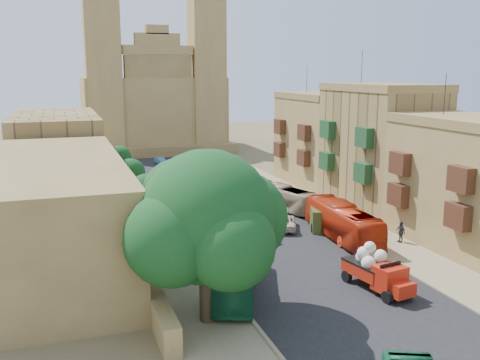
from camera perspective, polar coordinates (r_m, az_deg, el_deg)
ground at (r=34.43m, az=14.50°, el=-14.82°), size 260.00×260.00×0.00m
road_surface at (r=60.17m, az=-1.22°, el=-3.01°), size 14.00×140.00×0.01m
sidewalk_east at (r=63.58m, az=6.98°, el=-2.31°), size 5.00×140.00×0.01m
sidewalk_west at (r=58.13m, az=-10.21°, el=-3.72°), size 5.00×140.00×0.01m
kerb_east at (r=62.55m, az=4.91°, el=-2.44°), size 0.25×140.00×0.12m
kerb_west at (r=58.51m, az=-7.79°, el=-3.48°), size 0.25×140.00×0.12m
townhouse_b at (r=50.42m, az=23.26°, el=-0.21°), size 9.00×14.00×14.90m
townhouse_c at (r=61.17m, az=14.64°, el=3.45°), size 9.00×14.00×17.40m
townhouse_d at (r=73.25m, az=8.62°, el=4.36°), size 9.00×14.00×15.90m
west_wall at (r=47.98m, az=-11.99°, el=-5.93°), size 1.00×40.00×1.80m
west_building_low at (r=44.92m, az=-18.85°, el=-3.13°), size 10.00×28.00×8.40m
west_building_mid at (r=70.31m, az=-18.96°, el=2.62°), size 10.00×22.00×10.00m
church at (r=105.80m, az=-9.27°, el=8.31°), size 28.00×22.50×36.30m
ficus_tree at (r=31.89m, az=-3.36°, el=-4.45°), size 10.66×9.81×10.66m
street_tree_a at (r=40.06m, az=-7.19°, el=-5.56°), size 3.28×3.28×5.04m
street_tree_b at (r=51.39m, az=-9.90°, el=-1.37°), size 3.66×3.66×5.63m
street_tree_c at (r=63.10m, az=-11.59°, el=0.70°), size 3.42×3.42×5.26m
street_tree_d at (r=74.86m, az=-12.76°, el=2.30°), size 3.39×3.39×5.21m
red_truck at (r=39.04m, az=14.43°, el=-9.29°), size 3.03×5.86×3.28m
olive_pickup at (r=53.35m, az=8.70°, el=-3.88°), size 3.96×5.68×2.15m
bus_green_north at (r=37.65m, az=-0.50°, el=-9.62°), size 6.10×10.94×2.99m
bus_red_east at (r=49.81m, az=10.88°, el=-4.40°), size 3.43×11.64×3.20m
bus_cream_east at (r=59.63m, az=4.67°, el=-1.87°), size 4.63×9.84×2.67m
car_blue_a at (r=48.69m, az=1.93°, el=-5.67°), size 3.21×4.43×1.40m
car_white_a at (r=54.21m, az=-3.74°, el=-3.95°), size 1.46×4.03×1.32m
car_cream at (r=52.40m, az=4.65°, el=-4.47°), size 3.98×5.46×1.38m
car_dkblue at (r=69.42m, az=-6.25°, el=-0.58°), size 3.27×4.83×1.30m
car_white_b at (r=67.99m, az=-1.17°, el=-0.72°), size 2.83×4.41×1.40m
car_blue_b at (r=89.99m, az=-8.46°, el=2.07°), size 1.69×3.55×1.12m
pedestrian_c at (r=50.21m, az=16.76°, el=-5.31°), size 0.53×1.16×1.94m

